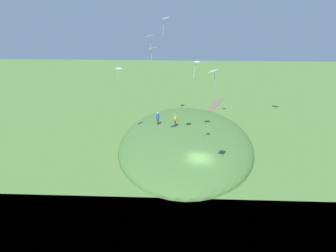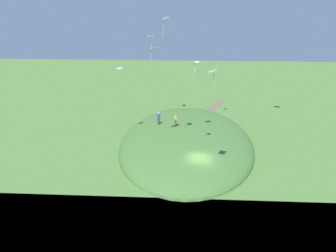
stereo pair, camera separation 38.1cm
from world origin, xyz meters
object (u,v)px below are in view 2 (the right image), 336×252
Objects in this scene: kite_1 at (213,72)px; kite_8 at (166,19)px; person_on_hilltop at (176,119)px; kite_2 at (151,37)px; kite_4 at (120,69)px; kite_0 at (197,64)px; person_near_shore at (159,117)px; kite_3 at (153,49)px.

kite_8 is at bearing 36.95° from kite_1.
kite_8 is (-8.74, 0.80, 13.33)m from person_on_hilltop.
person_on_hilltop is 0.87× the size of kite_2.
kite_4 reaches higher than person_on_hilltop.
kite_0 is 1.44× the size of kite_4.
kite_4 reaches higher than person_near_shore.
kite_1 is 8.66m from kite_8.
person_on_hilltop is at bearing -136.51° from kite_2.
kite_2 is 1.39× the size of kite_3.
kite_0 is at bearing -102.32° from kite_8.
kite_2 is at bearing -27.82° from kite_4.
person_near_shore is at bearing 21.14° from kite_1.
kite_3 is (1.98, 4.70, 1.20)m from kite_0.
person_on_hilltop is 12.83m from kite_3.
kite_0 is 5.24m from kite_3.
kite_8 is at bearing -167.29° from kite_2.
person_near_shore is 1.22× the size of kite_3.
kite_8 is at bearing 169.89° from person_on_hilltop.
kite_0 is 11.87m from kite_4.
person_near_shore is 0.91× the size of kite_8.
kite_2 is 1.03× the size of kite_8.
kite_3 reaches higher than kite_4.
kite_0 is 1.18× the size of kite_3.
kite_1 is (-14.82, -3.77, 9.20)m from person_on_hilltop.
kite_0 reaches higher than kite_4.
kite_4 is (-6.22, 3.28, -3.30)m from kite_2.
person_on_hilltop is at bearing -16.90° from kite_3.
kite_8 is at bearing -136.49° from person_near_shore.
kite_3 reaches higher than person_on_hilltop.
person_near_shore is at bearing 24.48° from kite_0.
kite_8 is (0.71, 3.23, 4.35)m from kite_0.
kite_0 is at bearing 14.01° from kite_1.
kite_3 is at bearing -137.55° from kite_4.
kite_4 is at bearing 40.68° from kite_1.
kite_1 is at bearing -165.99° from kite_0.
kite_3 is (-11.30, -1.37, -0.21)m from kite_2.
person_near_shore is at bearing 1.26° from kite_3.
kite_1 is (-5.37, -1.34, 0.21)m from kite_0.
kite_4 is (7.06, 9.35, -1.89)m from kite_0.
kite_1 is 16.53m from kite_4.
kite_2 is (13.28, 6.07, 1.41)m from kite_0.
kite_2 is at bearing 6.90° from kite_3.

